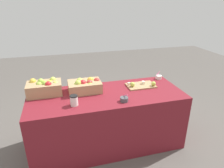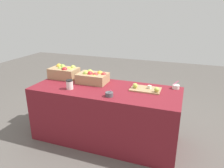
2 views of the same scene
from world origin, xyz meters
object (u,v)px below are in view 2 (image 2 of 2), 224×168
at_px(apple_crate_left, 64,72).
at_px(sample_bowl_mid, 176,87).
at_px(coffee_cup, 70,84).
at_px(apple_crate_middle, 93,77).
at_px(cutting_board_front, 145,89).
at_px(sample_bowl_near, 109,94).

bearing_deg(apple_crate_left, sample_bowl_mid, 3.45).
bearing_deg(sample_bowl_mid, coffee_cup, -159.52).
relative_size(apple_crate_left, sample_bowl_mid, 3.97).
xyz_separation_m(apple_crate_middle, cutting_board_front, (0.74, -0.04, -0.06)).
height_order(cutting_board_front, sample_bowl_near, sample_bowl_near).
bearing_deg(apple_crate_middle, sample_bowl_near, -44.63).
bearing_deg(coffee_cup, cutting_board_front, 17.37).
distance_m(cutting_board_front, sample_bowl_near, 0.49).
xyz_separation_m(sample_bowl_near, coffee_cup, (-0.56, 0.06, 0.03)).
distance_m(apple_crate_middle, sample_bowl_near, 0.55).
relative_size(sample_bowl_near, sample_bowl_mid, 0.93).
bearing_deg(apple_crate_left, apple_crate_middle, -5.88).
bearing_deg(sample_bowl_mid, cutting_board_front, -152.10).
height_order(apple_crate_left, coffee_cup, apple_crate_left).
xyz_separation_m(apple_crate_left, sample_bowl_near, (0.87, -0.44, -0.06)).
relative_size(apple_crate_middle, cutting_board_front, 1.08).
distance_m(sample_bowl_near, sample_bowl_mid, 0.88).
height_order(cutting_board_front, coffee_cup, coffee_cup).
xyz_separation_m(sample_bowl_mid, coffee_cup, (-1.26, -0.47, 0.03)).
bearing_deg(sample_bowl_near, coffee_cup, 173.99).
height_order(apple_crate_middle, sample_bowl_near, apple_crate_middle).
height_order(apple_crate_left, sample_bowl_near, apple_crate_left).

